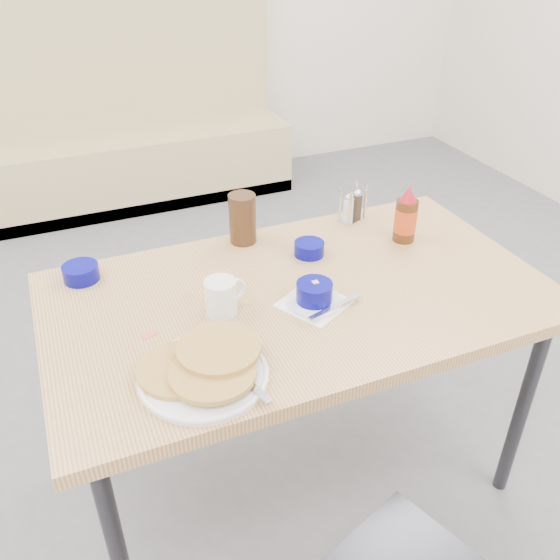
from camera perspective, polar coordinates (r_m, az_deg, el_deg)
name	(u,v)px	position (r m, az deg, el deg)	size (l,w,h in m)	color
ground	(328,531)	(2.05, 4.65, -22.91)	(6.00, 6.00, 0.00)	slate
booth_bench	(138,144)	(4.06, -13.55, 12.59)	(1.90, 0.56, 1.22)	tan
dining_table	(299,310)	(1.70, 1.89, -2.88)	(1.40, 0.80, 0.76)	tan
pancake_plate	(204,369)	(1.38, -7.34, -8.52)	(0.30, 0.30, 0.05)	white
coffee_mug	(222,296)	(1.57, -5.59, -1.54)	(0.12, 0.09, 0.10)	white
grits_setting	(315,295)	(1.60, 3.34, -1.48)	(0.24, 0.22, 0.07)	white
creamer_bowl	(81,273)	(1.80, -18.62, 0.67)	(0.10, 0.10, 0.05)	#050574
butter_bowl	(309,249)	(1.83, 2.83, 3.04)	(0.09, 0.09, 0.04)	#050574
amber_tumbler	(242,219)	(1.88, -3.63, 5.92)	(0.09, 0.09, 0.16)	#382312
condiment_caddy	(353,208)	(2.05, 6.99, 6.89)	(0.12, 0.09, 0.12)	silver
syrup_bottle	(406,217)	(1.93, 12.01, 5.91)	(0.07, 0.07, 0.18)	#47230F
sugar_wrapper	(149,334)	(1.54, -12.50, -5.14)	(0.04, 0.03, 0.00)	#D36246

